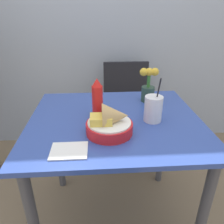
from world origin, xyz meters
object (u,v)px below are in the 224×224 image
object	(u,v)px
chair_far_window	(126,104)
flower_vase	(148,86)
food_basket	(111,123)
drink_cup	(153,110)
ketchup_bottle	(97,99)

from	to	relation	value
chair_far_window	flower_vase	size ratio (longest dim) A/B	4.11
chair_far_window	food_basket	xyz separation A→B (m)	(-0.20, -0.92, 0.31)
flower_vase	drink_cup	bearing A→B (deg)	-96.46
food_basket	drink_cup	xyz separation A→B (m)	(0.23, 0.11, 0.01)
food_basket	flower_vase	bearing A→B (deg)	55.64
food_basket	ketchup_bottle	xyz separation A→B (m)	(-0.06, 0.18, 0.05)
ketchup_bottle	drink_cup	size ratio (longest dim) A/B	0.90
chair_far_window	drink_cup	world-z (taller)	drink_cup
chair_far_window	food_basket	bearing A→B (deg)	-102.19
chair_far_window	flower_vase	distance (m)	0.65
chair_far_window	flower_vase	world-z (taller)	flower_vase
flower_vase	chair_far_window	bearing A→B (deg)	95.98
chair_far_window	ketchup_bottle	xyz separation A→B (m)	(-0.26, -0.74, 0.36)
chair_far_window	flower_vase	xyz separation A→B (m)	(0.06, -0.54, 0.35)
drink_cup	flower_vase	size ratio (longest dim) A/B	1.13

